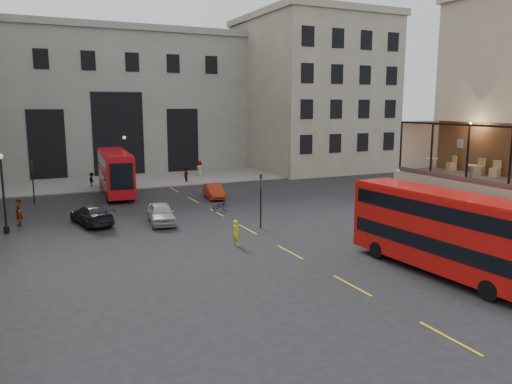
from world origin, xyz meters
name	(u,v)px	position (x,y,z in m)	size (l,w,h in m)	color
ground	(385,279)	(0.00, 0.00, 0.00)	(140.00, 140.00, 0.00)	black
host_frontage	(483,222)	(6.50, 0.00, 2.25)	(3.00, 11.00, 4.50)	#C0B490
cafe_floor	(486,180)	(6.50, 0.00, 4.55)	(3.00, 10.00, 0.10)	slate
gateway	(110,98)	(-5.00, 47.99, 9.39)	(35.00, 10.60, 18.00)	gray
building_right	(311,90)	(20.00, 39.97, 10.39)	(16.60, 18.60, 20.00)	#A89F87
pavement_far	(119,181)	(-6.00, 38.00, 0.06)	(40.00, 12.00, 0.12)	slate
traffic_light_near	(261,194)	(-1.00, 12.00, 2.42)	(0.16, 0.20, 3.80)	black
traffic_light_far	(33,176)	(-15.00, 28.00, 2.42)	(0.16, 0.20, 3.80)	black
street_lamp_a	(4,198)	(-17.00, 18.00, 2.39)	(0.36, 0.36, 5.33)	black
street_lamp_b	(125,164)	(-6.00, 34.00, 2.39)	(0.36, 0.36, 5.33)	black
bus_near	(441,228)	(3.13, -0.36, 2.36)	(3.06, 10.64, 4.20)	#BC100D
bus_far	(115,171)	(-7.77, 29.71, 2.33)	(3.06, 10.53, 4.15)	#AE0C13
car_a	(161,213)	(-6.91, 16.32, 0.74)	(1.74, 4.33, 1.48)	#A9ADB2
car_b	(214,191)	(0.02, 23.99, 0.65)	(1.38, 3.95, 1.30)	maroon
car_c	(92,215)	(-11.48, 18.17, 0.71)	(1.98, 4.86, 1.41)	black
bicycle	(220,206)	(-1.49, 18.48, 0.42)	(0.56, 1.60, 0.84)	gray
cyclist	(236,232)	(-4.22, 8.82, 0.78)	(0.57, 0.37, 1.56)	#E2F219
pedestrian_b	(92,180)	(-9.29, 35.18, 0.77)	(1.00, 0.57, 1.54)	gray
pedestrian_c	(186,176)	(0.43, 33.74, 0.82)	(0.96, 0.40, 1.64)	gray
pedestrian_d	(200,169)	(3.42, 37.88, 0.95)	(0.93, 0.61, 1.91)	gray
pedestrian_e	(19,213)	(-16.22, 19.90, 0.96)	(0.70, 0.46, 1.92)	gray
cafe_table_mid	(472,170)	(5.56, 0.17, 5.11)	(0.62, 0.62, 0.77)	silver
cafe_table_far	(432,163)	(5.79, 3.22, 5.16)	(0.67, 0.67, 0.84)	silver
cafe_chair_b	(495,172)	(7.46, 0.27, 4.88)	(0.53, 0.53, 0.91)	tan
cafe_chair_c	(479,170)	(7.42, 1.26, 4.88)	(0.55, 0.55, 0.94)	tan
cafe_chair_d	(452,166)	(7.52, 3.36, 4.87)	(0.53, 0.53, 0.89)	tan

